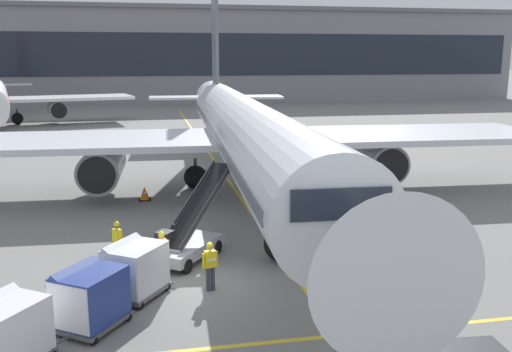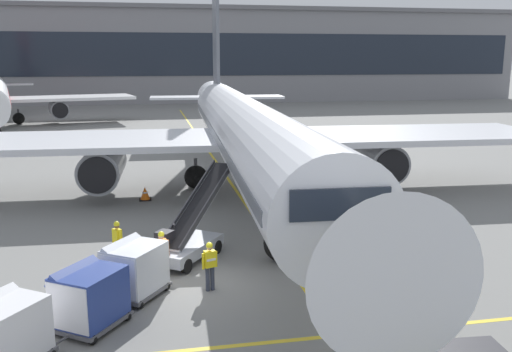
{
  "view_description": "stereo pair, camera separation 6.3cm",
  "coord_description": "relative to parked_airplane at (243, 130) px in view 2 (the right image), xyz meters",
  "views": [
    {
      "loc": [
        -1.79,
        -18.5,
        7.91
      ],
      "look_at": [
        2.75,
        4.19,
        3.01
      ],
      "focal_mm": 39.39,
      "sensor_mm": 36.0,
      "label": 1
    },
    {
      "loc": [
        -1.73,
        -18.52,
        7.91
      ],
      "look_at": [
        2.75,
        4.19,
        3.01
      ],
      "focal_mm": 39.39,
      "sensor_mm": 36.0,
      "label": 2
    }
  ],
  "objects": [
    {
      "name": "ground_plane",
      "position": [
        -3.9,
        -14.1,
        -3.67
      ],
      "size": [
        600.0,
        600.0,
        0.0
      ],
      "primitive_type": "plane",
      "color": "slate"
    },
    {
      "name": "safety_cone_engine_keepout",
      "position": [
        -5.83,
        -1.2,
        -3.3
      ],
      "size": [
        0.68,
        0.68,
        0.76
      ],
      "color": "black",
      "rests_on": "ground"
    },
    {
      "name": "belt_loader",
      "position": [
        -4.15,
        -11.12,
        -2.74
      ],
      "size": [
        3.96,
        4.85,
        3.49
      ],
      "color": "#A3A8B2",
      "rests_on": "ground"
    },
    {
      "name": "apron_guidance_line_lead_in",
      "position": [
        -0.41,
        -0.9,
        -3.67
      ],
      "size": [
        0.2,
        110.0,
        0.01
      ],
      "color": "yellow",
      "rests_on": "ground"
    },
    {
      "name": "apron_guidance_line_stop_bar",
      "position": [
        -0.04,
        -18.41,
        -3.67
      ],
      "size": [
        12.0,
        0.2,
        0.01
      ],
      "color": "yellow",
      "rests_on": "ground"
    },
    {
      "name": "parked_airplane",
      "position": [
        0.0,
        0.0,
        0.0
      ],
      "size": [
        37.5,
        47.37,
        15.77
      ],
      "color": "silver",
      "rests_on": "ground"
    },
    {
      "name": "ground_crew_marshaller",
      "position": [
        -5.25,
        -12.9,
        -2.68
      ],
      "size": [
        0.55,
        0.34,
        1.74
      ],
      "color": "#514C42",
      "rests_on": "ground"
    },
    {
      "name": "ground_crew_by_loader",
      "position": [
        -3.67,
        -14.45,
        -2.68
      ],
      "size": [
        0.55,
        0.35,
        1.74
      ],
      "color": "#333847",
      "rests_on": "ground"
    },
    {
      "name": "baggage_cart_lead",
      "position": [
        -6.22,
        -14.41,
        -2.67
      ],
      "size": [
        2.45,
        2.7,
        1.91
      ],
      "color": "#515156",
      "rests_on": "ground"
    },
    {
      "name": "baggage_cart_second",
      "position": [
        -7.5,
        -16.49,
        -2.67
      ],
      "size": [
        2.45,
        2.7,
        1.91
      ],
      "color": "#515156",
      "rests_on": "ground"
    },
    {
      "name": "terminal_building",
      "position": [
        2.46,
        75.03,
        4.62
      ],
      "size": [
        123.09,
        18.88,
        16.69
      ],
      "color": "gray",
      "rests_on": "ground"
    },
    {
      "name": "baggage_cart_third",
      "position": [
        -9.46,
        -18.32,
        -2.67
      ],
      "size": [
        2.45,
        2.7,
        1.91
      ],
      "color": "#515156",
      "rests_on": "ground"
    },
    {
      "name": "ground_crew_by_carts",
      "position": [
        -6.89,
        -11.28,
        -2.68
      ],
      "size": [
        0.4,
        0.5,
        1.74
      ],
      "color": "#514C42",
      "rests_on": "ground"
    }
  ]
}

